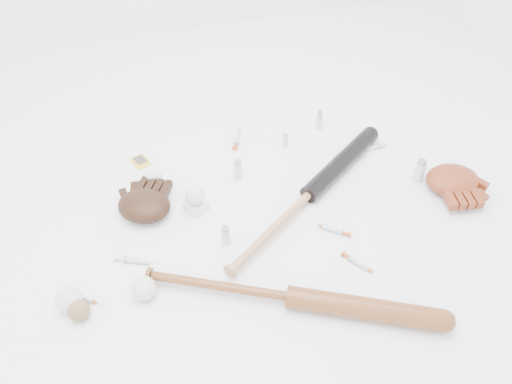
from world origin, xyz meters
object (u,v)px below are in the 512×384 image
object	(u,v)px
glove_dark	(144,205)
pedestal	(196,206)
bat_wood	(290,297)
bat_dark	(309,194)

from	to	relation	value
glove_dark	pedestal	xyz separation A→B (m)	(0.18, -0.04, -0.02)
pedestal	bat_wood	bearing A→B (deg)	-68.89
glove_dark	pedestal	size ratio (longest dim) A/B	3.26
bat_dark	glove_dark	world-z (taller)	glove_dark
bat_dark	glove_dark	bearing A→B (deg)	134.83
bat_dark	glove_dark	size ratio (longest dim) A/B	4.17
bat_dark	glove_dark	distance (m)	0.60
bat_wood	glove_dark	xyz separation A→B (m)	(-0.36, 0.52, 0.01)
bat_dark	bat_wood	size ratio (longest dim) A/B	0.99
bat_dark	bat_wood	bearing A→B (deg)	-153.09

